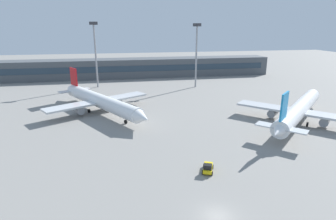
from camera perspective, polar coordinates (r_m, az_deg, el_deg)
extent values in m
plane|color=gray|center=(75.35, -0.76, -2.23)|extent=(400.00, 400.00, 0.00)
cube|color=#4C5156|center=(141.68, -5.80, 8.50)|extent=(130.62, 12.00, 9.00)
cube|color=#263847|center=(135.65, -5.57, 8.34)|extent=(124.09, 0.16, 2.80)
cylinder|color=white|center=(81.13, 24.99, 0.11)|extent=(30.11, 28.88, 3.98)
cone|color=white|center=(101.01, 27.31, 2.82)|extent=(5.78, 5.76, 3.78)
cone|color=white|center=(61.95, 21.24, -4.27)|extent=(4.81, 4.77, 2.79)
cube|color=#197FBF|center=(63.46, 22.44, 0.72)|extent=(3.60, 3.45, 5.77)
cube|color=silver|center=(64.51, 21.92, -3.33)|extent=(9.35, 9.62, 0.25)
cube|color=silver|center=(80.22, 24.82, -0.28)|extent=(25.31, 26.27, 0.52)
cylinder|color=gray|center=(79.84, 29.09, -2.05)|extent=(3.88, 3.83, 2.10)
cylinder|color=gray|center=(81.88, 20.41, -0.53)|extent=(3.88, 3.83, 2.10)
cylinder|color=black|center=(94.50, 26.36, 0.26)|extent=(1.05, 1.03, 1.05)
cylinder|color=black|center=(79.56, 26.35, -2.59)|extent=(1.05, 1.03, 1.05)
cylinder|color=black|center=(80.45, 22.56, -1.92)|extent=(1.05, 1.03, 1.05)
cylinder|color=white|center=(84.13, -13.55, 1.78)|extent=(22.50, 34.57, 3.98)
cone|color=white|center=(67.18, -5.18, -1.56)|extent=(5.48, 5.69, 3.78)
cone|color=white|center=(102.27, -18.98, 3.93)|extent=(4.42, 4.85, 2.79)
cube|color=red|center=(98.49, -18.53, 6.42)|extent=(2.66, 4.17, 5.76)
cube|color=silver|center=(99.64, -18.36, 3.80)|extent=(10.53, 7.83, 0.25)
cube|color=silver|center=(85.11, -13.86, 1.71)|extent=(29.67, 20.23, 0.52)
cylinder|color=gray|center=(82.93, -17.62, -0.05)|extent=(3.50, 3.95, 2.10)
cylinder|color=gray|center=(88.42, -10.21, 1.50)|extent=(3.50, 3.95, 2.10)
cylinder|color=black|center=(73.96, -8.55, -2.36)|extent=(0.89, 1.12, 1.05)
cylinder|color=black|center=(85.56, -15.68, -0.18)|extent=(0.89, 1.12, 1.05)
cylinder|color=black|center=(87.91, -12.50, 0.50)|extent=(0.89, 1.12, 1.05)
cube|color=yellow|center=(50.58, 8.07, -11.51)|extent=(2.75, 3.90, 0.60)
cube|color=black|center=(49.48, 8.04, -11.33)|extent=(1.71, 1.55, 0.90)
cylinder|color=black|center=(49.70, 7.05, -12.40)|extent=(0.50, 0.74, 0.70)
cylinder|color=black|center=(49.65, 8.89, -12.51)|extent=(0.50, 0.74, 0.70)
cylinder|color=black|center=(51.81, 7.27, -11.12)|extent=(0.50, 0.74, 0.70)
cylinder|color=black|center=(51.76, 9.02, -11.23)|extent=(0.50, 0.74, 0.70)
cylinder|color=gray|center=(119.30, -14.38, 10.37)|extent=(0.70, 0.70, 24.77)
cube|color=#333338|center=(118.70, -14.85, 16.60)|extent=(3.20, 0.80, 1.20)
cylinder|color=gray|center=(116.52, 5.72, 10.51)|extent=(0.70, 0.70, 24.17)
cube|color=#333338|center=(115.87, 5.91, 16.76)|extent=(3.20, 0.80, 1.20)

